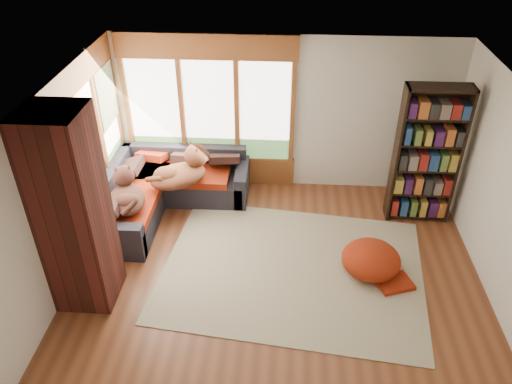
% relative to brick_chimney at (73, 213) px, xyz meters
% --- Properties ---
extents(floor, '(5.50, 5.50, 0.00)m').
position_rel_brick_chimney_xyz_m(floor, '(2.40, 0.35, -1.30)').
color(floor, brown).
rests_on(floor, ground).
extents(ceiling, '(5.50, 5.50, 0.00)m').
position_rel_brick_chimney_xyz_m(ceiling, '(2.40, 0.35, 1.30)').
color(ceiling, white).
extents(wall_back, '(5.50, 0.04, 2.60)m').
position_rel_brick_chimney_xyz_m(wall_back, '(2.40, 2.85, 0.00)').
color(wall_back, silver).
rests_on(wall_back, ground).
extents(wall_left, '(0.04, 5.00, 2.60)m').
position_rel_brick_chimney_xyz_m(wall_left, '(-0.35, 0.35, 0.00)').
color(wall_left, silver).
rests_on(wall_left, ground).
extents(windows_back, '(2.82, 0.10, 1.90)m').
position_rel_brick_chimney_xyz_m(windows_back, '(1.20, 2.82, 0.05)').
color(windows_back, brown).
rests_on(windows_back, wall_back).
extents(windows_left, '(0.10, 2.62, 1.90)m').
position_rel_brick_chimney_xyz_m(windows_left, '(-0.32, 1.55, 0.05)').
color(windows_left, brown).
rests_on(windows_left, wall_left).
extents(roller_blind, '(0.03, 0.72, 0.90)m').
position_rel_brick_chimney_xyz_m(roller_blind, '(-0.29, 2.38, 0.45)').
color(roller_blind, gray).
rests_on(roller_blind, wall_left).
extents(brick_chimney, '(0.70, 0.70, 2.60)m').
position_rel_brick_chimney_xyz_m(brick_chimney, '(0.00, 0.00, 0.00)').
color(brick_chimney, '#471914').
rests_on(brick_chimney, ground).
extents(sectional_sofa, '(2.20, 2.20, 0.80)m').
position_rel_brick_chimney_xyz_m(sectional_sofa, '(0.45, 2.05, -1.00)').
color(sectional_sofa, black).
rests_on(sectional_sofa, ground).
extents(area_rug, '(3.82, 3.09, 0.01)m').
position_rel_brick_chimney_xyz_m(area_rug, '(2.61, 0.63, -1.29)').
color(area_rug, beige).
rests_on(area_rug, ground).
extents(bookshelf, '(0.94, 0.31, 2.19)m').
position_rel_brick_chimney_xyz_m(bookshelf, '(4.54, 2.01, -0.21)').
color(bookshelf, black).
rests_on(bookshelf, ground).
extents(pouf, '(0.84, 0.84, 0.43)m').
position_rel_brick_chimney_xyz_m(pouf, '(3.67, 0.65, -1.07)').
color(pouf, '#9E250A').
rests_on(pouf, area_rug).
extents(dog_tan, '(1.07, 1.01, 0.52)m').
position_rel_brick_chimney_xyz_m(dog_tan, '(0.88, 1.95, -0.50)').
color(dog_tan, brown).
rests_on(dog_tan, sectional_sofa).
extents(dog_brindle, '(0.74, 0.93, 0.45)m').
position_rel_brick_chimney_xyz_m(dog_brindle, '(0.17, 1.32, -0.54)').
color(dog_brindle, black).
rests_on(dog_brindle, sectional_sofa).
extents(throw_pillows, '(1.98, 1.68, 0.45)m').
position_rel_brick_chimney_xyz_m(throw_pillows, '(0.48, 2.20, -0.51)').
color(throw_pillows, black).
rests_on(throw_pillows, sectional_sofa).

